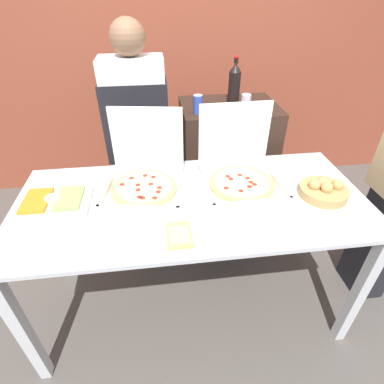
# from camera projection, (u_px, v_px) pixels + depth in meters

# --- Properties ---
(ground_plane) EXTENTS (16.00, 16.00, 0.00)m
(ground_plane) POSITION_uv_depth(u_px,v_px,m) (192.00, 300.00, 2.17)
(ground_plane) COLOR #514C47
(brick_wall_behind) EXTENTS (10.00, 0.06, 2.80)m
(brick_wall_behind) POSITION_uv_depth(u_px,v_px,m) (168.00, 46.00, 2.73)
(brick_wall_behind) COLOR brown
(brick_wall_behind) RESTS_ON ground_plane
(buffet_table) EXTENTS (1.92, 0.86, 0.92)m
(buffet_table) POSITION_uv_depth(u_px,v_px,m) (192.00, 216.00, 1.71)
(buffet_table) COLOR silver
(buffet_table) RESTS_ON ground_plane
(pizza_box_far_right) EXTENTS (0.44, 0.45, 0.43)m
(pizza_box_far_right) POSITION_uv_depth(u_px,v_px,m) (240.00, 171.00, 1.73)
(pizza_box_far_right) COLOR silver
(pizza_box_far_right) RESTS_ON buffet_table
(pizza_box_far_left) EXTENTS (0.48, 0.49, 0.42)m
(pizza_box_far_left) POSITION_uv_depth(u_px,v_px,m) (145.00, 176.00, 1.69)
(pizza_box_far_left) COLOR silver
(pizza_box_far_left) RESTS_ON buffet_table
(paper_plate_front_right) EXTENTS (0.24, 0.24, 0.03)m
(paper_plate_front_right) POSITION_uv_depth(u_px,v_px,m) (179.00, 236.00, 1.39)
(paper_plate_front_right) COLOR white
(paper_plate_front_right) RESTS_ON buffet_table
(veggie_tray) EXTENTS (0.37, 0.26, 0.05)m
(veggie_tray) POSITION_uv_depth(u_px,v_px,m) (54.00, 202.00, 1.58)
(veggie_tray) COLOR white
(veggie_tray) RESTS_ON buffet_table
(bread_basket) EXTENTS (0.26, 0.26, 0.10)m
(bread_basket) POSITION_uv_depth(u_px,v_px,m) (324.00, 190.00, 1.65)
(bread_basket) COLOR tan
(bread_basket) RESTS_ON buffet_table
(sideboard_podium) EXTENTS (0.71, 0.51, 1.15)m
(sideboard_podium) POSITION_uv_depth(u_px,v_px,m) (225.00, 172.00, 2.53)
(sideboard_podium) COLOR black
(sideboard_podium) RESTS_ON ground_plane
(soda_bottle) EXTENTS (0.09, 0.09, 0.32)m
(soda_bottle) POSITION_uv_depth(u_px,v_px,m) (234.00, 83.00, 2.16)
(soda_bottle) COLOR black
(soda_bottle) RESTS_ON sideboard_podium
(soda_can_silver) EXTENTS (0.07, 0.07, 0.12)m
(soda_can_silver) POSITION_uv_depth(u_px,v_px,m) (246.00, 103.00, 2.04)
(soda_can_silver) COLOR silver
(soda_can_silver) RESTS_ON sideboard_podium
(soda_can_colored) EXTENTS (0.07, 0.07, 0.12)m
(soda_can_colored) POSITION_uv_depth(u_px,v_px,m) (198.00, 104.00, 2.03)
(soda_can_colored) COLOR #334CB2
(soda_can_colored) RESTS_ON sideboard_podium
(person_server_vest) EXTENTS (0.42, 0.24, 1.73)m
(person_server_vest) POSITION_uv_depth(u_px,v_px,m) (139.00, 140.00, 2.11)
(person_server_vest) COLOR #473D33
(person_server_vest) RESTS_ON ground_plane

